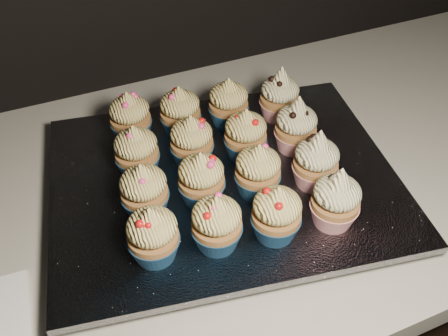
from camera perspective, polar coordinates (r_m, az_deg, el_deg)
name	(u,v)px	position (r m, az deg, el deg)	size (l,w,h in m)	color
cabinet	(254,318)	(1.16, 3.50, -16.71)	(2.40, 0.60, 0.86)	black
worktop	(266,171)	(0.80, 4.84, -0.32)	(2.44, 0.64, 0.04)	beige
baking_tray	(224,187)	(0.73, 0.00, -2.24)	(0.45, 0.34, 0.02)	black
foil_lining	(224,179)	(0.72, 0.00, -1.28)	(0.49, 0.38, 0.01)	silver
cupcake_0	(153,235)	(0.60, -8.13, -7.59)	(0.06, 0.06, 0.08)	navy
cupcake_1	(217,223)	(0.60, -0.83, -6.35)	(0.06, 0.06, 0.08)	navy
cupcake_2	(276,214)	(0.62, 6.02, -5.22)	(0.06, 0.06, 0.08)	navy
cupcake_3	(336,200)	(0.64, 12.67, -3.56)	(0.06, 0.06, 0.10)	#AA1721
cupcake_4	(144,191)	(0.65, -9.10, -2.60)	(0.06, 0.06, 0.08)	navy
cupcake_5	(201,179)	(0.66, -2.60, -1.27)	(0.06, 0.06, 0.08)	navy
cupcake_6	(258,171)	(0.67, 3.88, -0.35)	(0.06, 0.06, 0.08)	navy
cupcake_7	(316,161)	(0.69, 10.48, 0.75)	(0.06, 0.06, 0.10)	#AA1721
cupcake_8	(137,152)	(0.71, -9.95, 1.83)	(0.06, 0.06, 0.08)	navy
cupcake_9	(192,142)	(0.71, -3.70, 3.03)	(0.06, 0.06, 0.08)	navy
cupcake_10	(246,135)	(0.72, 2.48, 3.78)	(0.06, 0.06, 0.08)	navy
cupcake_11	(296,127)	(0.74, 8.23, 4.70)	(0.06, 0.06, 0.10)	#AA1721
cupcake_12	(130,118)	(0.77, -10.66, 5.68)	(0.06, 0.06, 0.08)	navy
cupcake_13	(180,112)	(0.77, -5.01, 6.39)	(0.06, 0.06, 0.08)	navy
cupcake_14	(229,104)	(0.79, 0.53, 7.37)	(0.06, 0.06, 0.08)	navy
cupcake_15	(280,96)	(0.80, 6.38, 8.14)	(0.06, 0.06, 0.10)	#AA1721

